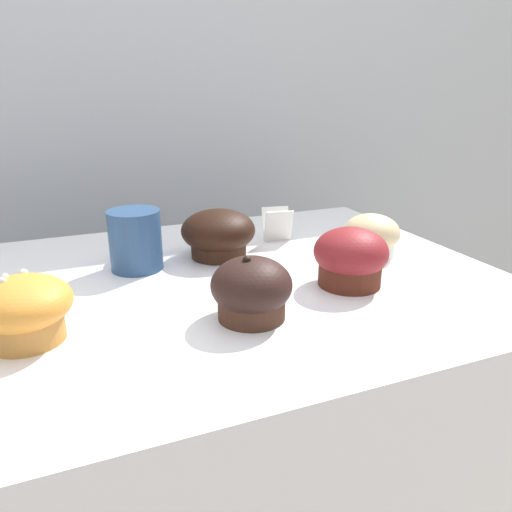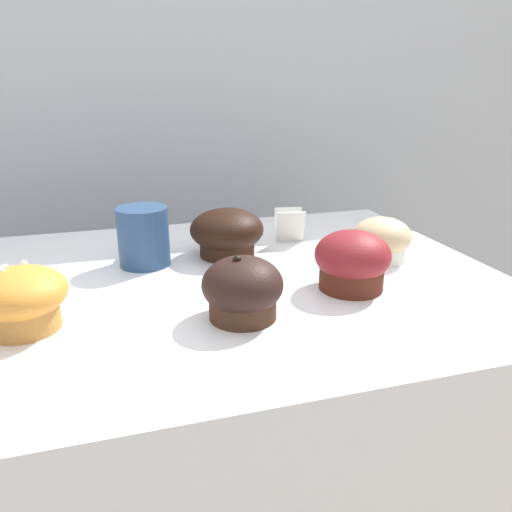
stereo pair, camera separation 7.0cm
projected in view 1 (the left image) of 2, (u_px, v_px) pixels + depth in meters
name	position (u px, v px, depth m)	size (l,w,h in m)	color
wall_back	(110.00, 197.00, 1.23)	(3.20, 0.10, 1.80)	#B2B7BC
muffin_front_center	(251.00, 290.00, 0.61)	(0.10, 0.10, 0.08)	#422719
muffin_back_left	(23.00, 309.00, 0.55)	(0.11, 0.11, 0.08)	#C7833A
muffin_back_right	(351.00, 258.00, 0.71)	(0.11, 0.11, 0.08)	#522215
muffin_front_left	(218.00, 234.00, 0.82)	(0.12, 0.12, 0.08)	#321C11
muffin_front_right	(371.00, 236.00, 0.83)	(0.09, 0.09, 0.07)	white
coffee_cup	(135.00, 238.00, 0.77)	(0.08, 0.12, 0.09)	navy
price_card	(277.00, 224.00, 0.91)	(0.06, 0.05, 0.06)	white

